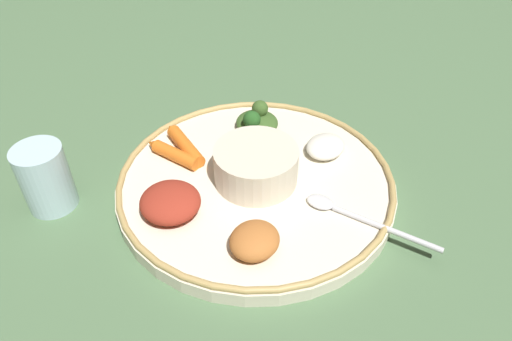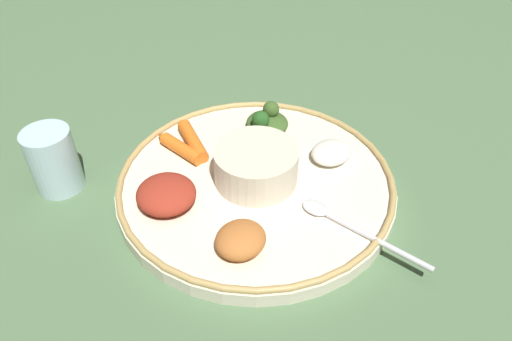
{
  "view_description": "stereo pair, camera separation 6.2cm",
  "coord_description": "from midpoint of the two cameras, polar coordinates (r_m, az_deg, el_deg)",
  "views": [
    {
      "loc": [
        0.23,
        0.4,
        0.43
      ],
      "look_at": [
        0.0,
        0.0,
        0.03
      ],
      "focal_mm": 33.57,
      "sensor_mm": 36.0,
      "label": 1
    },
    {
      "loc": [
        0.18,
        0.43,
        0.43
      ],
      "look_at": [
        0.0,
        0.0,
        0.03
      ],
      "focal_mm": 33.57,
      "sensor_mm": 36.0,
      "label": 2
    }
  ],
  "objects": [
    {
      "name": "drinking_glass",
      "position": [
        0.66,
        -20.46,
        0.63
      ],
      "size": [
        0.06,
        0.06,
        0.09
      ],
      "color": "silver",
      "rests_on": "ground_plane"
    },
    {
      "name": "mound_rice_white",
      "position": [
        0.66,
        11.66,
        1.93
      ],
      "size": [
        0.07,
        0.07,
        0.02
      ],
      "primitive_type": "ellipsoid",
      "rotation": [
        0.0,
        0.0,
        3.51
      ],
      "color": "silver",
      "rests_on": "platter"
    },
    {
      "name": "carrot_outer",
      "position": [
        0.67,
        -6.62,
        2.71
      ],
      "size": [
        0.05,
        0.09,
        0.02
      ],
      "color": "orange",
      "rests_on": "platter"
    },
    {
      "name": "greens_pile",
      "position": [
        0.7,
        3.8,
        5.83
      ],
      "size": [
        0.06,
        0.06,
        0.04
      ],
      "color": "#385623",
      "rests_on": "platter"
    },
    {
      "name": "spoon",
      "position": [
        0.58,
        13.43,
        -6.21
      ],
      "size": [
        0.09,
        0.15,
        0.01
      ],
      "color": "silver",
      "rests_on": "platter"
    },
    {
      "name": "platter_rim",
      "position": [
        0.62,
        2.82,
        -0.96
      ],
      "size": [
        0.36,
        0.36,
        0.01
      ],
      "primitive_type": "torus",
      "color": "tan",
      "rests_on": "platter"
    },
    {
      "name": "platter",
      "position": [
        0.63,
        2.79,
        -1.81
      ],
      "size": [
        0.36,
        0.36,
        0.02
      ],
      "primitive_type": "cylinder",
      "color": "beige",
      "rests_on": "ground_plane"
    },
    {
      "name": "ground_plane",
      "position": [
        0.64,
        2.76,
        -2.45
      ],
      "size": [
        2.4,
        2.4,
        0.0
      ],
      "primitive_type": "plane",
      "color": "#4C6B47"
    },
    {
      "name": "mound_chickpea",
      "position": [
        0.53,
        1.49,
        -8.39
      ],
      "size": [
        0.08,
        0.08,
        0.03
      ],
      "primitive_type": "ellipsoid",
      "rotation": [
        0.0,
        0.0,
        0.48
      ],
      "color": "#B2662D",
      "rests_on": "platter"
    },
    {
      "name": "mound_beet",
      "position": [
        0.59,
        -7.77,
        -2.82
      ],
      "size": [
        0.1,
        0.1,
        0.03
      ],
      "primitive_type": "ellipsoid",
      "rotation": [
        0.0,
        0.0,
        2.09
      ],
      "color": "maroon",
      "rests_on": "platter"
    },
    {
      "name": "center_bowl",
      "position": [
        0.61,
        2.89,
        0.64
      ],
      "size": [
        0.11,
        0.11,
        0.05
      ],
      "color": "beige",
      "rests_on": "platter"
    },
    {
      "name": "carrot_near_spoon",
      "position": [
        0.68,
        -5.16,
        3.72
      ],
      "size": [
        0.02,
        0.1,
        0.02
      ],
      "color": "orange",
      "rests_on": "platter"
    }
  ]
}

